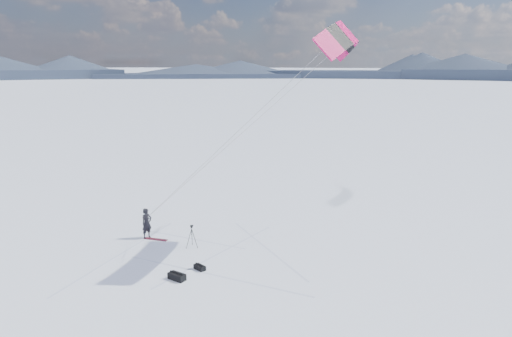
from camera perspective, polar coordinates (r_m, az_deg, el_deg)
The scene contains 9 objects.
ground at distance 27.64m, azimuth -10.12°, elevation -9.70°, with size 1800.00×1800.00×0.00m, color white.
horizon_hills at distance 26.69m, azimuth -10.35°, elevation -3.75°, with size 704.00×704.42×8.00m.
snow_tracks at distance 28.20m, azimuth -12.93°, elevation -9.36°, with size 13.93×10.25×0.01m.
snowkiter at distance 30.37m, azimuth -12.30°, elevation -7.77°, with size 0.66×0.43×1.81m, color black.
snowboard at distance 30.02m, azimuth -11.38°, elevation -7.93°, with size 1.44×0.27×0.04m, color maroon.
tripod at distance 28.22m, azimuth -7.35°, elevation -7.32°, with size 0.59×0.68×1.30m.
gear_bag_a at distance 24.56m, azimuth -9.03°, elevation -12.08°, with size 0.92×0.55×0.39m.
gear_bag_b at distance 25.52m, azimuth -6.46°, elevation -11.16°, with size 0.72×0.54×0.30m.
power_kite at distance 25.78m, azimuth 9.63°, elevation 14.26°, with size 11.93×6.04×10.92m.
Camera 1 is at (14.93, -20.94, 10.15)m, focal length 35.00 mm.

